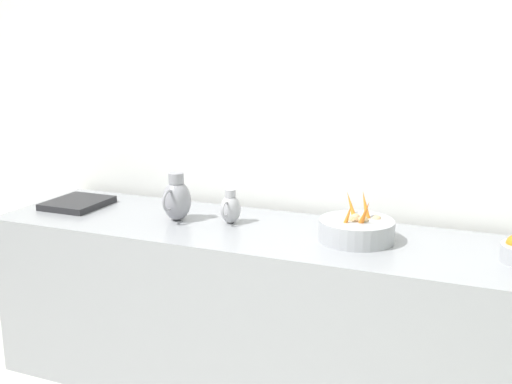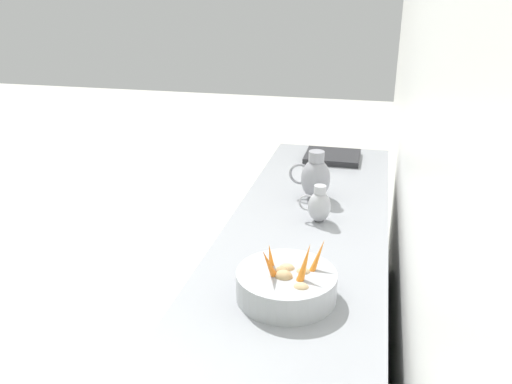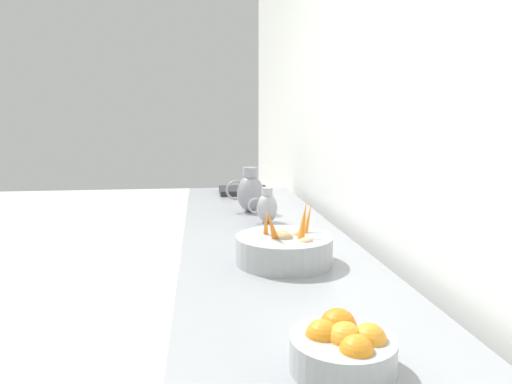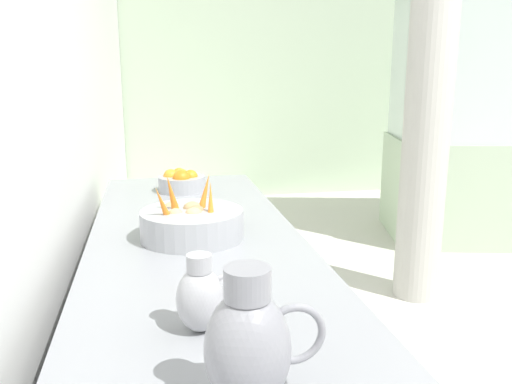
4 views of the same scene
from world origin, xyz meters
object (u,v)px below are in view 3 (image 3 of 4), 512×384
object	(u,v)px
orange_bowl	(343,348)
metal_pitcher_short	(267,207)
vegetable_colander	(284,248)
metal_pitcher_tall	(250,192)

from	to	relation	value
orange_bowl	metal_pitcher_short	bearing A→B (deg)	-91.67
vegetable_colander	metal_pitcher_short	xyz separation A→B (m)	(-0.03, -0.67, 0.03)
orange_bowl	metal_pitcher_tall	world-z (taller)	metal_pitcher_tall
vegetable_colander	orange_bowl	bearing A→B (deg)	89.29
orange_bowl	metal_pitcher_short	size ratio (longest dim) A/B	1.26
vegetable_colander	orange_bowl	world-z (taller)	vegetable_colander
orange_bowl	metal_pitcher_short	world-z (taller)	metal_pitcher_short
vegetable_colander	orange_bowl	distance (m)	0.74
orange_bowl	metal_pitcher_short	xyz separation A→B (m)	(-0.04, -1.41, 0.03)
vegetable_colander	metal_pitcher_short	world-z (taller)	vegetable_colander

